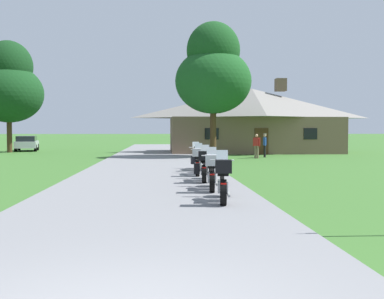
{
  "coord_description": "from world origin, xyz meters",
  "views": [
    {
      "loc": [
        0.42,
        -4.26,
        1.89
      ],
      "look_at": [
        2.01,
        19.29,
        0.92
      ],
      "focal_mm": 42.84,
      "sensor_mm": 36.0,
      "label": 1
    }
  ],
  "objects_px": {
    "motorcycle_red_second_in_row": "(212,172)",
    "motorcycle_orange_third_in_row": "(204,166)",
    "motorcycle_silver_nearest_to_camera": "(223,180)",
    "motorcycle_green_fourth_in_row": "(198,161)",
    "bystander_blue_shirt_near_lodge": "(265,144)",
    "motorcycle_yellow_farthest_in_row": "(198,158)",
    "parked_silver_suv_far_left": "(27,143)",
    "tree_by_lodge_front": "(213,72)",
    "bystander_red_shirt_beside_signpost": "(257,145)",
    "tree_left_far": "(9,85)"
  },
  "relations": [
    {
      "from": "motorcycle_silver_nearest_to_camera",
      "to": "motorcycle_green_fourth_in_row",
      "type": "xyz_separation_m",
      "value": [
        -0.07,
        7.2,
        0.0
      ]
    },
    {
      "from": "motorcycle_green_fourth_in_row",
      "to": "tree_left_far",
      "type": "height_order",
      "value": "tree_left_far"
    },
    {
      "from": "motorcycle_red_second_in_row",
      "to": "tree_left_far",
      "type": "bearing_deg",
      "value": 124.44
    },
    {
      "from": "motorcycle_green_fourth_in_row",
      "to": "tree_by_lodge_front",
      "type": "xyz_separation_m",
      "value": [
        2.17,
        13.51,
        5.41
      ]
    },
    {
      "from": "motorcycle_green_fourth_in_row",
      "to": "motorcycle_silver_nearest_to_camera",
      "type": "bearing_deg",
      "value": -83.31
    },
    {
      "from": "motorcycle_yellow_farthest_in_row",
      "to": "tree_by_lodge_front",
      "type": "xyz_separation_m",
      "value": [
        1.99,
        11.22,
        5.42
      ]
    },
    {
      "from": "motorcycle_silver_nearest_to_camera",
      "to": "motorcycle_green_fourth_in_row",
      "type": "bearing_deg",
      "value": 96.9
    },
    {
      "from": "motorcycle_yellow_farthest_in_row",
      "to": "tree_by_lodge_front",
      "type": "relative_size",
      "value": 0.22
    },
    {
      "from": "motorcycle_red_second_in_row",
      "to": "bystander_red_shirt_beside_signpost",
      "type": "xyz_separation_m",
      "value": [
        4.95,
        16.88,
        0.31
      ]
    },
    {
      "from": "bystander_red_shirt_beside_signpost",
      "to": "motorcycle_silver_nearest_to_camera",
      "type": "bearing_deg",
      "value": 115.76
    },
    {
      "from": "tree_left_far",
      "to": "motorcycle_orange_third_in_row",
      "type": "bearing_deg",
      "value": -58.89
    },
    {
      "from": "motorcycle_orange_third_in_row",
      "to": "motorcycle_red_second_in_row",
      "type": "bearing_deg",
      "value": -83.55
    },
    {
      "from": "motorcycle_green_fourth_in_row",
      "to": "parked_silver_suv_far_left",
      "type": "xyz_separation_m",
      "value": [
        -14.04,
        24.73,
        0.16
      ]
    },
    {
      "from": "motorcycle_red_second_in_row",
      "to": "motorcycle_silver_nearest_to_camera",
      "type": "bearing_deg",
      "value": -83.83
    },
    {
      "from": "motorcycle_silver_nearest_to_camera",
      "to": "bystander_blue_shirt_near_lodge",
      "type": "relative_size",
      "value": 1.24
    },
    {
      "from": "motorcycle_red_second_in_row",
      "to": "tree_by_lodge_front",
      "type": "xyz_separation_m",
      "value": [
        2.13,
        18.36,
        5.41
      ]
    },
    {
      "from": "tree_left_far",
      "to": "parked_silver_suv_far_left",
      "type": "height_order",
      "value": "tree_left_far"
    },
    {
      "from": "tree_by_lodge_front",
      "to": "parked_silver_suv_far_left",
      "type": "distance_m",
      "value": 20.4
    },
    {
      "from": "motorcycle_red_second_in_row",
      "to": "motorcycle_orange_third_in_row",
      "type": "height_order",
      "value": "same"
    },
    {
      "from": "motorcycle_green_fourth_in_row",
      "to": "tree_by_lodge_front",
      "type": "bearing_deg",
      "value": 87.06
    },
    {
      "from": "bystander_blue_shirt_near_lodge",
      "to": "bystander_red_shirt_beside_signpost",
      "type": "bearing_deg",
      "value": 151.22
    },
    {
      "from": "motorcycle_green_fourth_in_row",
      "to": "parked_silver_suv_far_left",
      "type": "distance_m",
      "value": 28.44
    },
    {
      "from": "bystander_red_shirt_beside_signpost",
      "to": "tree_by_lodge_front",
      "type": "relative_size",
      "value": 0.17
    },
    {
      "from": "motorcycle_silver_nearest_to_camera",
      "to": "motorcycle_red_second_in_row",
      "type": "distance_m",
      "value": 2.36
    },
    {
      "from": "motorcycle_red_second_in_row",
      "to": "bystander_red_shirt_beside_signpost",
      "type": "relative_size",
      "value": 1.25
    },
    {
      "from": "parked_silver_suv_far_left",
      "to": "motorcycle_orange_third_in_row",
      "type": "bearing_deg",
      "value": -73.76
    },
    {
      "from": "motorcycle_yellow_farthest_in_row",
      "to": "parked_silver_suv_far_left",
      "type": "height_order",
      "value": "parked_silver_suv_far_left"
    },
    {
      "from": "motorcycle_silver_nearest_to_camera",
      "to": "parked_silver_suv_far_left",
      "type": "bearing_deg",
      "value": 120.21
    },
    {
      "from": "tree_by_lodge_front",
      "to": "motorcycle_silver_nearest_to_camera",
      "type": "bearing_deg",
      "value": -95.8
    },
    {
      "from": "tree_by_lodge_front",
      "to": "tree_left_far",
      "type": "xyz_separation_m",
      "value": [
        -16.92,
        8.53,
        -0.2
      ]
    },
    {
      "from": "motorcycle_red_second_in_row",
      "to": "tree_by_lodge_front",
      "type": "height_order",
      "value": "tree_by_lodge_front"
    },
    {
      "from": "bystander_blue_shirt_near_lodge",
      "to": "motorcycle_green_fourth_in_row",
      "type": "bearing_deg",
      "value": 163.22
    },
    {
      "from": "bystander_blue_shirt_near_lodge",
      "to": "tree_left_far",
      "type": "distance_m",
      "value": 22.93
    },
    {
      "from": "motorcycle_green_fourth_in_row",
      "to": "bystander_blue_shirt_near_lodge",
      "type": "xyz_separation_m",
      "value": [
        5.82,
        13.18,
        0.33
      ]
    },
    {
      "from": "motorcycle_silver_nearest_to_camera",
      "to": "motorcycle_yellow_farthest_in_row",
      "type": "bearing_deg",
      "value": 95.68
    },
    {
      "from": "motorcycle_red_second_in_row",
      "to": "motorcycle_yellow_farthest_in_row",
      "type": "xyz_separation_m",
      "value": [
        0.14,
        7.14,
        -0.01
      ]
    },
    {
      "from": "bystander_blue_shirt_near_lodge",
      "to": "bystander_red_shirt_beside_signpost",
      "type": "relative_size",
      "value": 1.01
    },
    {
      "from": "motorcycle_orange_third_in_row",
      "to": "motorcycle_green_fourth_in_row",
      "type": "height_order",
      "value": "same"
    },
    {
      "from": "motorcycle_silver_nearest_to_camera",
      "to": "tree_by_lodge_front",
      "type": "xyz_separation_m",
      "value": [
        2.1,
        20.71,
        5.41
      ]
    },
    {
      "from": "motorcycle_orange_third_in_row",
      "to": "tree_by_lodge_front",
      "type": "xyz_separation_m",
      "value": [
        2.13,
        15.98,
        5.42
      ]
    },
    {
      "from": "motorcycle_green_fourth_in_row",
      "to": "tree_by_lodge_front",
      "type": "height_order",
      "value": "tree_by_lodge_front"
    },
    {
      "from": "parked_silver_suv_far_left",
      "to": "motorcycle_yellow_farthest_in_row",
      "type": "bearing_deg",
      "value": -68.76
    },
    {
      "from": "tree_left_far",
      "to": "parked_silver_suv_far_left",
      "type": "xyz_separation_m",
      "value": [
        0.71,
        2.69,
        -5.05
      ]
    },
    {
      "from": "motorcycle_orange_third_in_row",
      "to": "bystander_red_shirt_beside_signpost",
      "type": "height_order",
      "value": "bystander_red_shirt_beside_signpost"
    },
    {
      "from": "motorcycle_green_fourth_in_row",
      "to": "parked_silver_suv_far_left",
      "type": "bearing_deg",
      "value": 125.76
    },
    {
      "from": "motorcycle_silver_nearest_to_camera",
      "to": "parked_silver_suv_far_left",
      "type": "xyz_separation_m",
      "value": [
        -14.11,
        31.93,
        0.16
      ]
    },
    {
      "from": "motorcycle_green_fourth_in_row",
      "to": "tree_left_far",
      "type": "bearing_deg",
      "value": 129.97
    },
    {
      "from": "motorcycle_green_fourth_in_row",
      "to": "bystander_blue_shirt_near_lodge",
      "type": "height_order",
      "value": "bystander_blue_shirt_near_lodge"
    },
    {
      "from": "motorcycle_red_second_in_row",
      "to": "motorcycle_yellow_farthest_in_row",
      "type": "distance_m",
      "value": 7.14
    },
    {
      "from": "tree_left_far",
      "to": "parked_silver_suv_far_left",
      "type": "relative_size",
      "value": 1.99
    }
  ]
}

